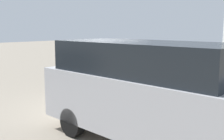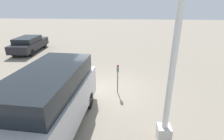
{
  "view_description": "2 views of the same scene",
  "coord_description": "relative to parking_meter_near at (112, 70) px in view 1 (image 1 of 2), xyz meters",
  "views": [
    {
      "loc": [
        6.36,
        -6.64,
        2.56
      ],
      "look_at": [
        0.66,
        -0.07,
        1.25
      ],
      "focal_mm": 45.0,
      "sensor_mm": 36.0,
      "label": 1
    },
    {
      "loc": [
        8.04,
        0.9,
        4.33
      ],
      "look_at": [
        0.44,
        0.32,
        1.35
      ],
      "focal_mm": 28.0,
      "sensor_mm": 36.0,
      "label": 2
    }
  ],
  "objects": [
    {
      "name": "ground_plane",
      "position": [
        -0.12,
        -0.58,
        -1.11
      ],
      "size": [
        80.0,
        80.0,
        0.0
      ],
      "primitive_type": "plane",
      "color": "gray"
    },
    {
      "name": "parking_meter_near",
      "position": [
        0.0,
        0.0,
        0.0
      ],
      "size": [
        0.2,
        0.11,
        1.5
      ],
      "rotation": [
        0.0,
        0.0,
        0.01
      ],
      "color": "#4C4C4C",
      "rests_on": "ground"
    },
    {
      "name": "parked_van",
      "position": [
        2.93,
        -2.19,
        0.11
      ],
      "size": [
        5.2,
        2.35,
        2.26
      ],
      "rotation": [
        0.0,
        0.0,
        -0.06
      ],
      "color": "#B2B2B7",
      "rests_on": "ground"
    }
  ]
}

